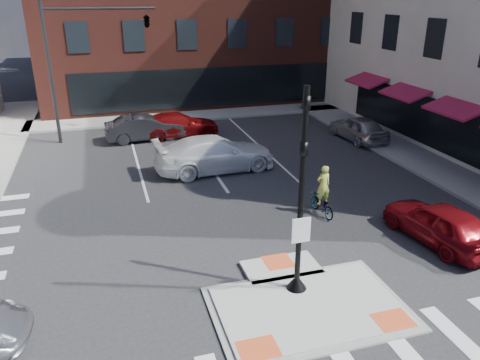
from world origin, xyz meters
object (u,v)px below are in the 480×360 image
object	(u,v)px
bg_car_dark	(145,128)
cyclist	(322,198)
red_sedan	(439,223)
bg_car_silver	(358,128)
white_pickup	(215,154)
bg_car_red	(178,125)

from	to	relation	value
bg_car_dark	cyclist	size ratio (longest dim) A/B	2.24
red_sedan	cyclist	size ratio (longest dim) A/B	2.09
red_sedan	bg_car_silver	bearing A→B (deg)	-114.73
cyclist	bg_car_silver	bearing A→B (deg)	-132.79
bg_car_silver	bg_car_dark	bearing A→B (deg)	-21.72
bg_car_dark	white_pickup	bearing A→B (deg)	-159.15
red_sedan	white_pickup	world-z (taller)	white_pickup
white_pickup	bg_car_silver	distance (m)	9.70
white_pickup	bg_car_red	bearing A→B (deg)	2.45
cyclist	bg_car_dark	bearing A→B (deg)	-70.82
bg_car_dark	bg_car_silver	bearing A→B (deg)	-110.08
cyclist	bg_car_red	bearing A→B (deg)	-79.39
bg_car_red	cyclist	bearing A→B (deg)	-167.49
bg_car_dark	bg_car_silver	xyz separation A→B (m)	(12.14, -3.65, -0.02)
red_sedan	bg_car_red	world-z (taller)	red_sedan
red_sedan	cyclist	distance (m)	4.33
red_sedan	bg_car_dark	distance (m)	17.62
white_pickup	bg_car_dark	world-z (taller)	white_pickup
white_pickup	bg_car_silver	size ratio (longest dim) A/B	1.37
bg_car_dark	bg_car_red	distance (m)	2.03
bg_car_silver	cyclist	size ratio (longest dim) A/B	2.10
red_sedan	cyclist	xyz separation A→B (m)	(-2.96, 3.17, -0.04)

